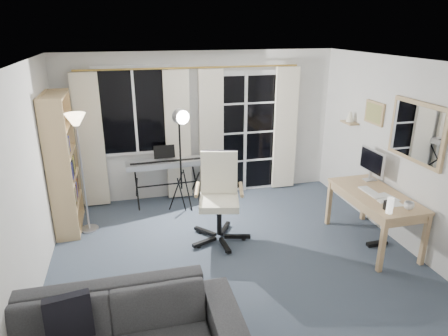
# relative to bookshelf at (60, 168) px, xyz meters

# --- Properties ---
(floor) EXTENTS (4.50, 4.00, 0.02)m
(floor) POSITION_rel_bookshelf_xyz_m (2.12, -1.22, -0.93)
(floor) COLOR #323949
(floor) RESTS_ON ground
(window) EXTENTS (1.20, 0.08, 1.40)m
(window) POSITION_rel_bookshelf_xyz_m (1.07, 0.76, 0.58)
(window) COLOR white
(window) RESTS_ON floor
(french_door) EXTENTS (1.32, 0.09, 2.11)m
(french_door) POSITION_rel_bookshelf_xyz_m (2.87, 0.76, 0.11)
(french_door) COLOR white
(french_door) RESTS_ON floor
(curtains) EXTENTS (3.60, 0.07, 2.13)m
(curtains) POSITION_rel_bookshelf_xyz_m (1.99, 0.66, 0.18)
(curtains) COLOR gold
(curtains) RESTS_ON floor
(bookshelf) EXTENTS (0.32, 0.91, 1.94)m
(bookshelf) POSITION_rel_bookshelf_xyz_m (0.00, 0.00, 0.00)
(bookshelf) COLOR tan
(bookshelf) RESTS_ON floor
(torchiere_lamp) EXTENTS (0.29, 0.29, 1.70)m
(torchiere_lamp) POSITION_rel_bookshelf_xyz_m (0.30, -0.15, 0.45)
(torchiere_lamp) COLOR #B2B2B7
(torchiere_lamp) RESTS_ON floor
(keyboard_piano) EXTENTS (1.26, 0.64, 0.90)m
(keyboard_piano) POSITION_rel_bookshelf_xyz_m (1.49, 0.48, -0.23)
(keyboard_piano) COLOR black
(keyboard_piano) RESTS_ON floor
(studio_light) EXTENTS (0.38, 0.38, 1.66)m
(studio_light) POSITION_rel_bookshelf_xyz_m (1.70, 0.12, 0.42)
(studio_light) COLOR black
(studio_light) RESTS_ON floor
(office_chair) EXTENTS (0.82, 0.82, 1.19)m
(office_chair) POSITION_rel_bookshelf_xyz_m (2.07, -0.74, -0.22)
(office_chair) COLOR black
(office_chair) RESTS_ON floor
(desk) EXTENTS (0.68, 1.34, 0.71)m
(desk) POSITION_rel_bookshelf_xyz_m (4.00, -1.42, -0.30)
(desk) COLOR tan
(desk) RESTS_ON floor
(monitor) EXTENTS (0.17, 0.51, 0.45)m
(monitor) POSITION_rel_bookshelf_xyz_m (4.20, -0.97, 0.06)
(monitor) COLOR silver
(monitor) RESTS_ON desk
(desk_clutter) EXTENTS (0.41, 0.81, 0.90)m
(desk_clutter) POSITION_rel_bookshelf_xyz_m (3.95, -1.65, -0.36)
(desk_clutter) COLOR white
(desk_clutter) RESTS_ON desk
(mug) EXTENTS (0.12, 0.09, 0.12)m
(mug) POSITION_rel_bookshelf_xyz_m (4.10, -1.92, -0.15)
(mug) COLOR silver
(mug) RESTS_ON desk
(wall_mirror) EXTENTS (0.04, 0.94, 0.74)m
(wall_mirror) POSITION_rel_bookshelf_xyz_m (4.35, -1.57, 0.63)
(wall_mirror) COLOR tan
(wall_mirror) RESTS_ON floor
(framed_print) EXTENTS (0.03, 0.42, 0.32)m
(framed_print) POSITION_rel_bookshelf_xyz_m (4.35, -0.67, 0.68)
(framed_print) COLOR tan
(framed_print) RESTS_ON floor
(wall_shelf) EXTENTS (0.16, 0.30, 0.18)m
(wall_shelf) POSITION_rel_bookshelf_xyz_m (4.28, -0.17, 0.49)
(wall_shelf) COLOR tan
(wall_shelf) RESTS_ON floor
(sofa) EXTENTS (2.21, 0.65, 0.86)m
(sofa) POSITION_rel_bookshelf_xyz_m (0.66, -2.77, -0.49)
(sofa) COLOR #28282A
(sofa) RESTS_ON floor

